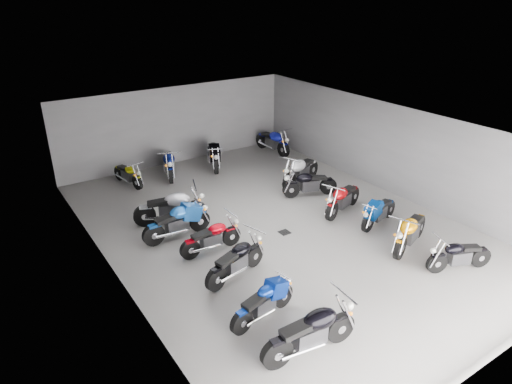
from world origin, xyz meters
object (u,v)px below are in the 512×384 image
(motorcycle_right_a, at_px, (459,255))
(motorcycle_back_c, at_px, (169,163))
(motorcycle_left_a, at_px, (311,332))
(motorcycle_back_f, at_px, (273,141))
(motorcycle_right_d, at_px, (343,198))
(motorcycle_left_e, at_px, (178,222))
(motorcycle_right_b, at_px, (410,231))
(motorcycle_back_b, at_px, (128,174))
(motorcycle_right_c, at_px, (379,211))
(motorcycle_left_d, at_px, (212,237))
(motorcycle_left_f, at_px, (171,208))
(motorcycle_left_c, at_px, (236,260))
(motorcycle_right_e, at_px, (309,183))
(motorcycle_left_b, at_px, (264,302))
(motorcycle_back_d, at_px, (214,154))
(motorcycle_right_f, at_px, (301,171))
(drain_grate, at_px, (285,232))

(motorcycle_right_a, xyz_separation_m, motorcycle_back_c, (-3.60, 10.32, 0.09))
(motorcycle_left_a, distance_m, motorcycle_back_f, 12.37)
(motorcycle_right_a, distance_m, motorcycle_right_d, 4.17)
(motorcycle_left_e, xyz_separation_m, motorcycle_right_b, (5.24, -4.22, 0.01))
(motorcycle_right_d, height_order, motorcycle_back_b, motorcycle_right_d)
(motorcycle_right_c, height_order, motorcycle_back_f, motorcycle_back_f)
(motorcycle_left_a, bearing_deg, motorcycle_right_a, 97.14)
(motorcycle_left_e, xyz_separation_m, motorcycle_right_a, (5.39, -5.67, -0.07))
(motorcycle_left_d, xyz_separation_m, motorcycle_left_f, (-0.24, 2.20, 0.09))
(motorcycle_right_c, xyz_separation_m, motorcycle_back_f, (1.25, 7.39, 0.08))
(motorcycle_left_c, relative_size, motorcycle_right_e, 1.04)
(motorcycle_back_b, bearing_deg, motorcycle_left_b, 77.77)
(motorcycle_left_a, height_order, motorcycle_right_e, motorcycle_left_a)
(motorcycle_left_e, xyz_separation_m, motorcycle_right_d, (5.22, -1.51, -0.01))
(motorcycle_left_d, xyz_separation_m, motorcycle_right_e, (4.70, 1.37, 0.03))
(motorcycle_left_d, bearing_deg, motorcycle_back_d, 150.38)
(motorcycle_left_a, xyz_separation_m, motorcycle_back_b, (-0.07, 10.50, -0.09))
(motorcycle_right_d, bearing_deg, motorcycle_right_a, 164.04)
(motorcycle_left_a, distance_m, motorcycle_left_f, 6.77)
(motorcycle_back_f, bearing_deg, motorcycle_right_b, 77.05)
(motorcycle_left_c, bearing_deg, motorcycle_right_f, 111.24)
(motorcycle_left_e, bearing_deg, motorcycle_right_f, 99.98)
(drain_grate, xyz_separation_m, motorcycle_back_b, (-2.67, 6.21, 0.44))
(motorcycle_right_b, relative_size, motorcycle_back_d, 0.96)
(motorcycle_right_b, bearing_deg, motorcycle_right_f, -22.70)
(motorcycle_left_b, bearing_deg, motorcycle_right_b, 81.85)
(motorcycle_right_a, relative_size, motorcycle_back_f, 0.79)
(motorcycle_right_f, bearing_deg, motorcycle_right_c, 160.84)
(motorcycle_left_b, relative_size, motorcycle_back_c, 0.86)
(motorcycle_left_b, bearing_deg, drain_grate, 125.60)
(motorcycle_right_e, height_order, motorcycle_back_d, motorcycle_back_d)
(motorcycle_right_e, relative_size, motorcycle_right_f, 0.86)
(motorcycle_left_f, distance_m, motorcycle_right_c, 6.51)
(motorcycle_back_d, bearing_deg, motorcycle_right_e, 130.72)
(motorcycle_left_f, bearing_deg, motorcycle_right_f, 112.61)
(motorcycle_left_a, xyz_separation_m, motorcycle_back_f, (6.60, 10.46, 0.00))
(motorcycle_left_c, xyz_separation_m, motorcycle_back_f, (6.44, 7.33, 0.05))
(motorcycle_left_a, bearing_deg, motorcycle_left_e, -172.52)
(drain_grate, xyz_separation_m, motorcycle_left_c, (-2.43, -1.16, 0.48))
(motorcycle_left_e, bearing_deg, motorcycle_right_b, 49.92)
(motorcycle_right_f, bearing_deg, motorcycle_left_c, 106.86)
(motorcycle_left_c, distance_m, motorcycle_back_d, 7.97)
(motorcycle_left_e, relative_size, motorcycle_right_c, 1.15)
(motorcycle_right_d, bearing_deg, drain_grate, 72.47)
(drain_grate, height_order, motorcycle_left_f, motorcycle_left_f)
(motorcycle_right_b, relative_size, motorcycle_right_e, 1.10)
(motorcycle_right_d, height_order, motorcycle_back_c, motorcycle_back_c)
(motorcycle_right_a, height_order, motorcycle_back_c, motorcycle_back_c)
(motorcycle_right_c, bearing_deg, motorcycle_back_b, 22.67)
(motorcycle_left_d, distance_m, motorcycle_right_c, 5.33)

